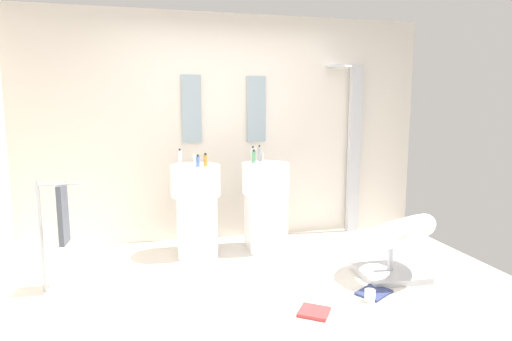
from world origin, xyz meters
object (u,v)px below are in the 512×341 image
Objects in this scene: pedestal_sink_right at (266,201)px; soap_bottle_clear at (253,155)px; soap_bottle_grey at (259,154)px; coffee_mug at (370,296)px; pedestal_sink_left at (196,204)px; soap_bottle_amber at (206,160)px; shower_column at (353,146)px; soap_bottle_green at (254,157)px; magazine_red at (314,312)px; towel_rack at (60,217)px; soap_bottle_white at (180,157)px; lounge_chair at (391,239)px; magazine_navy at (374,292)px; soap_bottle_blue at (198,161)px.

pedestal_sink_right is 5.95× the size of soap_bottle_clear.
coffee_mug is at bearing -71.50° from soap_bottle_grey.
soap_bottle_amber is (0.09, -0.14, 0.48)m from pedestal_sink_left.
shower_column is at bearing 16.89° from soap_bottle_amber.
soap_bottle_amber reaches higher than pedestal_sink_left.
soap_bottle_green is at bearing 20.80° from soap_bottle_amber.
coffee_mug reaches higher than magazine_red.
soap_bottle_grey reaches higher than pedestal_sink_left.
pedestal_sink_left is 7.78× the size of soap_bottle_amber.
towel_rack is 1.31m from soap_bottle_white.
soap_bottle_clear is at bearing 9.66° from pedestal_sink_left.
soap_bottle_green reaches higher than lounge_chair.
soap_bottle_white is (-0.25, 0.20, 0.02)m from soap_bottle_amber.
coffee_mug is (-0.43, -0.44, -0.29)m from lounge_chair.
pedestal_sink_left is 0.75m from pedestal_sink_right.
coffee_mug reaches higher than magazine_navy.
shower_column is at bearing 91.93° from magazine_red.
soap_bottle_amber is 0.80× the size of soap_bottle_white.
magazine_navy is at bearing -14.66° from towel_rack.
pedestal_sink_right is at bearing 109.04° from coffee_mug.
lounge_chair is at bearing 11.80° from magazine_navy.
soap_bottle_grey is at bearing 124.74° from magazine_red.
soap_bottle_blue is (1.18, 0.51, 0.37)m from towel_rack.
pedestal_sink_left is 11.25× the size of coffee_mug.
shower_column is 1.96m from soap_bottle_amber.
coffee_mug is at bearing -49.14° from pedestal_sink_left.
coffee_mug is at bearing 44.73° from magazine_red.
soap_bottle_white is (-2.12, -0.37, -0.05)m from shower_column.
soap_bottle_grey is (0.08, 0.09, 0.02)m from soap_bottle_green.
soap_bottle_white reaches higher than lounge_chair.
soap_bottle_blue is at bearing -83.83° from pedestal_sink_left.
pedestal_sink_right is 0.50m from soap_bottle_green.
pedestal_sink_left is 4.92× the size of magazine_red.
magazine_red is (1.91, -0.87, -0.61)m from towel_rack.
magazine_red is 1.58× the size of soap_bottle_amber.
pedestal_sink_right is at bearing -3.84° from soap_bottle_white.
pedestal_sink_right is 1.54m from magazine_navy.
pedestal_sink_left is 5.95× the size of soap_bottle_clear.
soap_bottle_clear is (-0.12, 1.65, 1.01)m from magazine_red.
towel_rack is at bearing -156.39° from soap_bottle_grey.
soap_bottle_blue is (-0.08, -0.02, -0.01)m from soap_bottle_amber.
pedestal_sink_left is 0.80m from soap_bottle_green.
soap_bottle_blue is at bearing 106.31° from magazine_navy.
magazine_navy is 1.63× the size of soap_bottle_white.
towel_rack is (-2.84, 0.34, 0.28)m from lounge_chair.
soap_bottle_amber is at bearing -155.21° from soap_bottle_clear.
soap_bottle_white reaches higher than soap_bottle_green.
pedestal_sink_left reaches higher than towel_rack.
pedestal_sink_left is at bearing 130.86° from coffee_mug.
soap_bottle_clear is (0.54, 0.25, 0.02)m from soap_bottle_amber.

